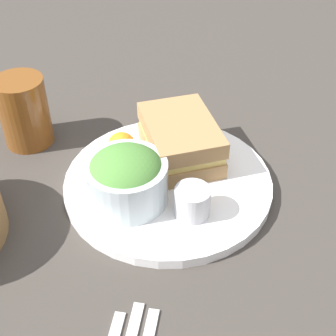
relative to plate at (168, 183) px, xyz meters
name	(u,v)px	position (x,y,z in m)	size (l,w,h in m)	color
ground_plane	(168,187)	(0.00, 0.00, -0.01)	(4.00, 4.00, 0.00)	#3D3833
plate	(168,183)	(0.00, 0.00, 0.00)	(0.29, 0.29, 0.01)	white
sandwich	(180,139)	(0.05, -0.01, 0.04)	(0.16, 0.14, 0.06)	#A37A4C
salad_bowl	(126,177)	(-0.04, 0.05, 0.05)	(0.11, 0.11, 0.08)	silver
dressing_cup	(192,202)	(-0.06, -0.04, 0.03)	(0.05, 0.05, 0.04)	#B7B7BC
orange_wedge	(122,146)	(0.04, 0.07, 0.03)	(0.04, 0.04, 0.04)	orange
drink_glass	(24,112)	(0.09, 0.23, 0.05)	(0.08, 0.08, 0.11)	brown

